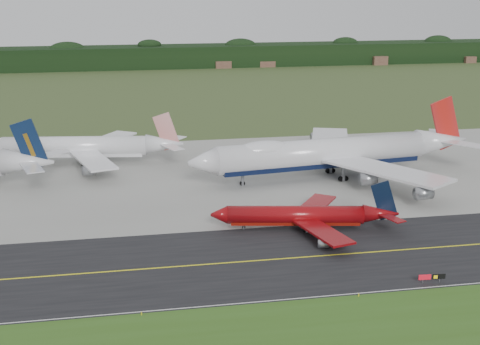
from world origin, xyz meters
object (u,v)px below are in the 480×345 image
at_px(jet_ba_747, 332,153).
at_px(taxiway_sign, 432,277).
at_px(jet_red_737, 306,216).
at_px(jet_star_tail, 85,147).

bearing_deg(jet_ba_747, taxiway_sign, -92.36).
distance_m(jet_ba_747, jet_red_737, 37.74).
distance_m(jet_star_tail, taxiway_sign, 104.18).
bearing_deg(jet_red_737, jet_ba_747, 64.48).
height_order(jet_ba_747, taxiway_sign, jet_ba_747).
bearing_deg(jet_star_tail, jet_ba_747, -21.80).
distance_m(jet_red_737, jet_star_tail, 73.68).
height_order(jet_red_737, taxiway_sign, jet_red_737).
relative_size(jet_ba_747, jet_red_737, 2.02).
relative_size(jet_ba_747, jet_star_tail, 1.42).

